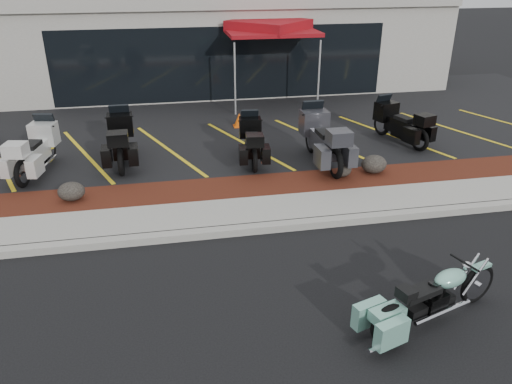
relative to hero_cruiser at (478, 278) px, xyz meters
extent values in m
plane|color=black|center=(-2.35, 1.96, -0.45)|extent=(90.00, 90.00, 0.00)
cube|color=gray|center=(-2.35, 2.86, -0.38)|extent=(24.00, 0.25, 0.15)
cube|color=gray|center=(-2.35, 3.56, -0.38)|extent=(24.00, 1.20, 0.15)
cube|color=#3E0F0E|center=(-2.35, 4.76, -0.37)|extent=(24.00, 1.20, 0.16)
cube|color=black|center=(-2.35, 10.16, -0.38)|extent=(26.00, 9.60, 0.15)
cube|color=gray|center=(-2.35, 16.46, 1.55)|extent=(18.00, 8.00, 4.00)
cube|color=black|center=(-2.35, 12.48, 1.05)|extent=(12.00, 0.06, 2.60)
cube|color=gray|center=(-2.35, 12.45, 3.15)|extent=(18.00, 0.30, 0.50)
ellipsoid|color=black|center=(-6.72, 4.73, -0.09)|extent=(0.58, 0.48, 0.41)
ellipsoid|color=black|center=(-0.47, 4.87, -0.13)|extent=(0.47, 0.39, 0.33)
ellipsoid|color=black|center=(0.37, 4.95, -0.07)|extent=(0.63, 0.52, 0.45)
cone|color=#DD5007|center=(-2.29, 9.29, -0.09)|extent=(0.45, 0.45, 0.43)
cylinder|color=silver|center=(-1.90, 10.40, 0.88)|extent=(0.06, 0.06, 2.37)
cylinder|color=silver|center=(0.94, 10.95, 0.88)|extent=(0.06, 0.06, 2.37)
cylinder|color=silver|center=(-2.45, 13.23, 0.88)|extent=(0.06, 0.06, 2.37)
cylinder|color=silver|center=(0.39, 13.78, 0.88)|extent=(0.06, 0.06, 2.37)
cube|color=maroon|center=(-0.75, 12.09, 2.22)|extent=(3.63, 3.63, 0.12)
cube|color=maroon|center=(-0.75, 12.09, 2.40)|extent=(3.15, 3.15, 0.36)
camera|label=1|loc=(-4.60, -5.68, 4.51)|focal=35.00mm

